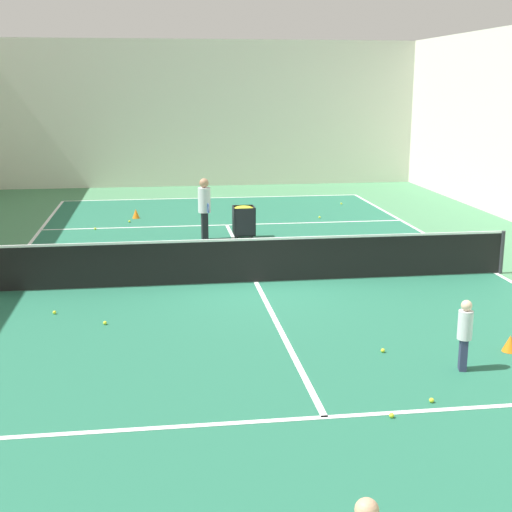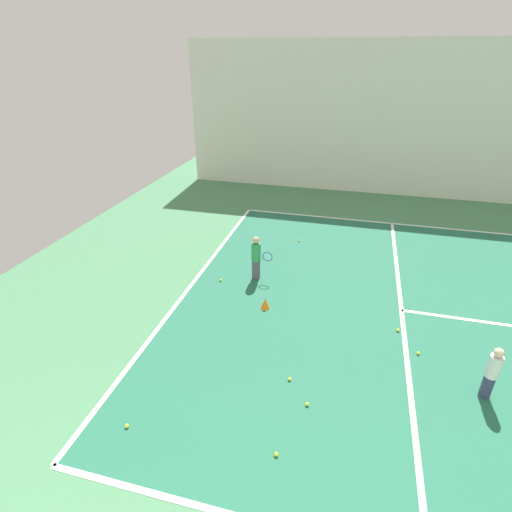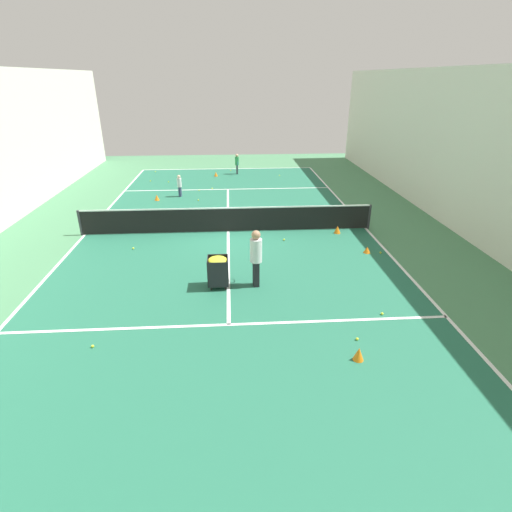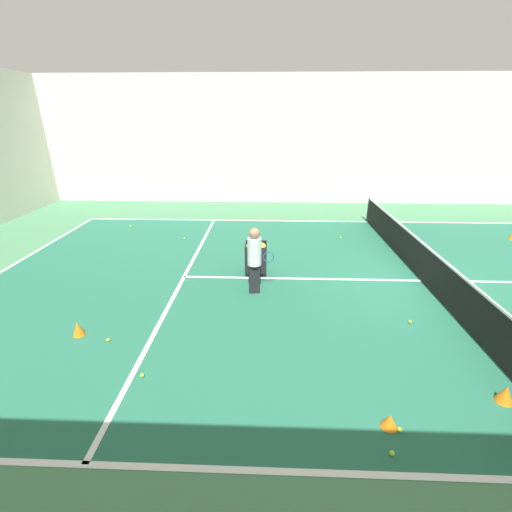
% 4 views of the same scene
% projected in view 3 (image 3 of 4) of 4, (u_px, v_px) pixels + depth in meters
% --- Properties ---
extents(ground_plane, '(34.91, 34.91, 0.00)m').
position_uv_depth(ground_plane, '(228.00, 232.00, 16.02)').
color(ground_plane, '#477F56').
extents(court_playing_area, '(11.26, 24.09, 0.00)m').
position_uv_depth(court_playing_area, '(228.00, 232.00, 16.02)').
color(court_playing_area, '#23664C').
rests_on(court_playing_area, ground).
extents(line_baseline_near, '(11.26, 0.10, 0.00)m').
position_uv_depth(line_baseline_near, '(228.00, 169.00, 26.98)').
color(line_baseline_near, white).
rests_on(line_baseline_near, ground).
extents(line_sideline_left, '(0.10, 24.09, 0.00)m').
position_uv_depth(line_sideline_left, '(366.00, 228.00, 16.35)').
color(line_sideline_left, white).
rests_on(line_sideline_left, ground).
extents(line_sideline_right, '(0.10, 24.09, 0.00)m').
position_uv_depth(line_sideline_right, '(85.00, 235.00, 15.67)').
color(line_sideline_right, white).
rests_on(line_sideline_right, ground).
extents(line_service_near, '(11.26, 0.10, 0.00)m').
position_uv_depth(line_service_near, '(228.00, 189.00, 22.04)').
color(line_service_near, white).
rests_on(line_service_near, ground).
extents(line_service_far, '(11.26, 0.10, 0.00)m').
position_uv_depth(line_service_far, '(229.00, 325.00, 9.98)').
color(line_service_far, white).
rests_on(line_service_far, ground).
extents(line_centre_service, '(0.10, 13.25, 0.00)m').
position_uv_depth(line_centre_service, '(228.00, 231.00, 16.01)').
color(line_centre_service, white).
rests_on(line_centre_service, ground).
extents(hall_enclosure_left, '(0.15, 31.21, 6.07)m').
position_uv_depth(hall_enclosure_left, '(463.00, 152.00, 15.32)').
color(hall_enclosure_left, silver).
rests_on(hall_enclosure_left, ground).
extents(tennis_net, '(11.56, 0.10, 1.01)m').
position_uv_depth(tennis_net, '(228.00, 219.00, 15.80)').
color(tennis_net, '#2D2D33').
rests_on(tennis_net, ground).
extents(player_near_baseline, '(0.26, 0.58, 1.26)m').
position_uv_depth(player_near_baseline, '(237.00, 163.00, 25.26)').
color(player_near_baseline, '#4C4C56').
rests_on(player_near_baseline, ground).
extents(coach_at_net, '(0.37, 0.68, 1.74)m').
position_uv_depth(coach_at_net, '(256.00, 255.00, 11.48)').
color(coach_at_net, black).
rests_on(coach_at_net, ground).
extents(child_midcourt, '(0.27, 0.27, 1.12)m').
position_uv_depth(child_midcourt, '(179.00, 184.00, 20.46)').
color(child_midcourt, '#2D3351').
rests_on(child_midcourt, ground).
extents(ball_cart, '(0.60, 0.60, 0.94)m').
position_uv_depth(ball_cart, '(218.00, 266.00, 11.54)').
color(ball_cart, black).
rests_on(ball_cart, ground).
extents(training_cone_0, '(0.24, 0.24, 0.22)m').
position_uv_depth(training_cone_0, '(367.00, 250.00, 14.04)').
color(training_cone_0, orange).
rests_on(training_cone_0, ground).
extents(training_cone_1, '(0.25, 0.25, 0.28)m').
position_uv_depth(training_cone_1, '(157.00, 198.00, 20.03)').
color(training_cone_1, orange).
rests_on(training_cone_1, ground).
extents(training_cone_2, '(0.24, 0.24, 0.31)m').
position_uv_depth(training_cone_2, '(359.00, 354.00, 8.69)').
color(training_cone_2, orange).
rests_on(training_cone_2, ground).
extents(training_cone_3, '(0.26, 0.26, 0.30)m').
position_uv_depth(training_cone_3, '(337.00, 229.00, 15.80)').
color(training_cone_3, orange).
rests_on(training_cone_3, ground).
extents(training_cone_4, '(0.23, 0.23, 0.27)m').
position_uv_depth(training_cone_4, '(216.00, 174.00, 24.89)').
color(training_cone_4, orange).
rests_on(training_cone_4, ground).
extents(tennis_ball_0, '(0.07, 0.07, 0.07)m').
position_uv_depth(tennis_ball_0, '(93.00, 346.00, 9.13)').
color(tennis_ball_0, yellow).
rests_on(tennis_ball_0, ground).
extents(tennis_ball_1, '(0.07, 0.07, 0.07)m').
position_uv_depth(tennis_ball_1, '(381.00, 253.00, 14.00)').
color(tennis_ball_1, yellow).
rests_on(tennis_ball_1, ground).
extents(tennis_ball_2, '(0.07, 0.07, 0.07)m').
position_uv_depth(tennis_ball_2, '(178.00, 180.00, 23.88)').
color(tennis_ball_2, yellow).
rests_on(tennis_ball_2, ground).
extents(tennis_ball_3, '(0.07, 0.07, 0.07)m').
position_uv_depth(tennis_ball_3, '(231.00, 170.00, 26.34)').
color(tennis_ball_3, yellow).
rests_on(tennis_ball_3, ground).
extents(tennis_ball_4, '(0.07, 0.07, 0.07)m').
position_uv_depth(tennis_ball_4, '(368.00, 250.00, 14.19)').
color(tennis_ball_4, yellow).
rests_on(tennis_ball_4, ground).
extents(tennis_ball_5, '(0.07, 0.07, 0.07)m').
position_uv_depth(tennis_ball_5, '(133.00, 248.00, 14.36)').
color(tennis_ball_5, yellow).
rests_on(tennis_ball_5, ground).
extents(tennis_ball_7, '(0.07, 0.07, 0.07)m').
position_uv_depth(tennis_ball_7, '(321.00, 215.00, 17.78)').
color(tennis_ball_7, yellow).
rests_on(tennis_ball_7, ground).
extents(tennis_ball_8, '(0.07, 0.07, 0.07)m').
position_uv_depth(tennis_ball_8, '(155.00, 172.00, 26.01)').
color(tennis_ball_8, yellow).
rests_on(tennis_ball_8, ground).
extents(tennis_ball_9, '(0.07, 0.07, 0.07)m').
position_uv_depth(tennis_ball_9, '(296.00, 211.00, 18.40)').
color(tennis_ball_9, yellow).
rests_on(tennis_ball_9, ground).
extents(tennis_ball_10, '(0.07, 0.07, 0.07)m').
position_uv_depth(tennis_ball_10, '(382.00, 314.00, 10.39)').
color(tennis_ball_10, yellow).
rests_on(tennis_ball_10, ground).
extents(tennis_ball_11, '(0.07, 0.07, 0.07)m').
position_uv_depth(tennis_ball_11, '(199.00, 190.00, 21.72)').
color(tennis_ball_11, yellow).
rests_on(tennis_ball_11, ground).
extents(tennis_ball_12, '(0.07, 0.07, 0.07)m').
position_uv_depth(tennis_ball_12, '(280.00, 175.00, 24.99)').
color(tennis_ball_12, yellow).
rests_on(tennis_ball_12, ground).
extents(tennis_ball_13, '(0.07, 0.07, 0.07)m').
position_uv_depth(tennis_ball_13, '(357.00, 339.00, 9.39)').
color(tennis_ball_13, yellow).
rests_on(tennis_ball_13, ground).
extents(tennis_ball_14, '(0.07, 0.07, 0.07)m').
position_uv_depth(tennis_ball_14, '(198.00, 200.00, 19.98)').
color(tennis_ball_14, yellow).
rests_on(tennis_ball_14, ground).
extents(tennis_ball_15, '(0.07, 0.07, 0.07)m').
position_uv_depth(tennis_ball_15, '(212.00, 188.00, 22.10)').
color(tennis_ball_15, yellow).
rests_on(tennis_ball_15, ground).
extents(tennis_ball_16, '(0.07, 0.07, 0.07)m').
position_uv_depth(tennis_ball_16, '(168.00, 182.00, 23.47)').
color(tennis_ball_16, yellow).
rests_on(tennis_ball_16, ground).
extents(tennis_ball_17, '(0.07, 0.07, 0.07)m').
position_uv_depth(tennis_ball_17, '(284.00, 240.00, 15.12)').
color(tennis_ball_17, yellow).
rests_on(tennis_ball_17, ground).
extents(tennis_ball_18, '(0.07, 0.07, 0.07)m').
position_uv_depth(tennis_ball_18, '(150.00, 181.00, 23.70)').
color(tennis_ball_18, yellow).
rests_on(tennis_ball_18, ground).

